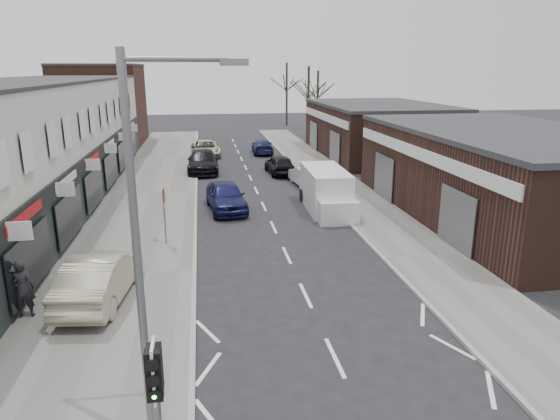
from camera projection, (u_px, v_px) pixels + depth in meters
name	position (u px, v px, depth m)	size (l,w,h in m)	color
ground	(356.00, 403.00, 12.00)	(160.00, 160.00, 0.00)	black
pavement_left	(151.00, 193.00, 31.88)	(5.50, 64.00, 0.12)	slate
pavement_right	(341.00, 186.00, 33.75)	(3.50, 64.00, 0.12)	slate
shop_terrace_left	(18.00, 147.00, 27.54)	(8.00, 41.00, 7.10)	silver
brick_block_far	(102.00, 106.00, 51.65)	(8.00, 10.00, 8.00)	#4B2A20
right_unit_near	(505.00, 176.00, 26.55)	(10.00, 18.00, 4.50)	#3B211A
right_unit_far	(377.00, 131.00, 45.55)	(10.00, 16.00, 4.50)	#3B211A
tree_far_a	(308.00, 136.00, 58.95)	(3.60, 3.60, 8.00)	#382D26
tree_far_b	(317.00, 130.00, 65.02)	(3.60, 3.60, 7.50)	#382D26
tree_far_c	(287.00, 125.00, 70.27)	(3.60, 3.60, 8.50)	#382D26
traffic_light	(156.00, 384.00, 8.77)	(0.28, 0.60, 3.10)	slate
street_lamp	(146.00, 244.00, 9.30)	(2.23, 0.22, 8.00)	slate
warning_sign	(164.00, 199.00, 22.03)	(0.12, 0.80, 2.70)	slate
white_van	(326.00, 191.00, 28.14)	(2.27, 6.03, 2.32)	white
sedan_on_pavement	(100.00, 277.00, 16.93)	(1.74, 4.98, 1.64)	#A4A083
pedestrian	(23.00, 288.00, 15.71)	(0.70, 0.46, 1.93)	black
parked_car_left_a	(226.00, 196.00, 28.12)	(1.94, 4.82, 1.64)	#161945
parked_car_left_b	(203.00, 161.00, 38.58)	(2.31, 5.68, 1.65)	black
parked_car_left_c	(206.00, 148.00, 45.63)	(2.34, 5.08, 1.41)	beige
parked_car_right_a	(305.00, 176.00, 34.16)	(1.40, 4.02, 1.32)	white
parked_car_right_b	(280.00, 164.00, 37.85)	(1.75, 4.35, 1.48)	black
parked_car_right_c	(262.00, 146.00, 47.00)	(1.86, 4.57, 1.33)	#161C46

